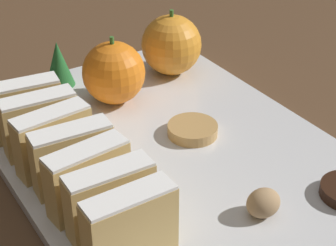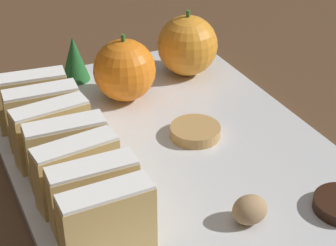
{
  "view_description": "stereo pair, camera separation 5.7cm",
  "coord_description": "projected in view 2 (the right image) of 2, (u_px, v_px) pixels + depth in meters",
  "views": [
    {
      "loc": [
        -0.26,
        -0.41,
        0.35
      ],
      "look_at": [
        0.0,
        0.0,
        0.04
      ],
      "focal_mm": 60.0,
      "sensor_mm": 36.0,
      "label": 1
    },
    {
      "loc": [
        -0.21,
        -0.44,
        0.35
      ],
      "look_at": [
        0.0,
        0.0,
        0.04
      ],
      "focal_mm": 60.0,
      "sensor_mm": 36.0,
      "label": 2
    }
  ],
  "objects": [
    {
      "name": "stollen_slice_third",
      "position": [
        77.0,
        173.0,
        0.5
      ],
      "size": [
        0.08,
        0.03,
        0.06
      ],
      "color": "tan",
      "rests_on": "serving_platter"
    },
    {
      "name": "stollen_slice_second",
      "position": [
        94.0,
        195.0,
        0.47
      ],
      "size": [
        0.08,
        0.03,
        0.06
      ],
      "color": "tan",
      "rests_on": "serving_platter"
    },
    {
      "name": "stollen_slice_sixth",
      "position": [
        43.0,
        116.0,
        0.58
      ],
      "size": [
        0.08,
        0.03,
        0.06
      ],
      "color": "tan",
      "rests_on": "serving_platter"
    },
    {
      "name": "ground_plane",
      "position": [
        168.0,
        156.0,
        0.6
      ],
      "size": [
        6.0,
        6.0,
        0.0
      ],
      "primitive_type": "plane",
      "color": "#513823"
    },
    {
      "name": "stollen_slice_fourth",
      "position": [
        67.0,
        151.0,
        0.53
      ],
      "size": [
        0.08,
        0.03,
        0.06
      ],
      "color": "tan",
      "rests_on": "serving_platter"
    },
    {
      "name": "stollen_slice_front",
      "position": [
        108.0,
        222.0,
        0.44
      ],
      "size": [
        0.08,
        0.02,
        0.06
      ],
      "color": "tan",
      "rests_on": "serving_platter"
    },
    {
      "name": "evergreen_sprig",
      "position": [
        74.0,
        59.0,
        0.71
      ],
      "size": [
        0.04,
        0.04,
        0.06
      ],
      "color": "#23662D",
      "rests_on": "serving_platter"
    },
    {
      "name": "stollen_slice_fifth",
      "position": [
        52.0,
        133.0,
        0.55
      ],
      "size": [
        0.08,
        0.03,
        0.06
      ],
      "color": "tan",
      "rests_on": "serving_platter"
    },
    {
      "name": "gingerbread_cookie",
      "position": [
        195.0,
        131.0,
        0.61
      ],
      "size": [
        0.05,
        0.05,
        0.01
      ],
      "color": "tan",
      "rests_on": "serving_platter"
    },
    {
      "name": "walnut",
      "position": [
        250.0,
        210.0,
        0.49
      ],
      "size": [
        0.03,
        0.03,
        0.03
      ],
      "color": "tan",
      "rests_on": "serving_platter"
    },
    {
      "name": "stollen_slice_back",
      "position": [
        33.0,
        101.0,
        0.61
      ],
      "size": [
        0.08,
        0.03,
        0.06
      ],
      "color": "tan",
      "rests_on": "serving_platter"
    },
    {
      "name": "serving_platter",
      "position": [
        168.0,
        152.0,
        0.59
      ],
      "size": [
        0.32,
        0.45,
        0.01
      ],
      "color": "silver",
      "rests_on": "ground_plane"
    },
    {
      "name": "orange_far",
      "position": [
        124.0,
        70.0,
        0.66
      ],
      "size": [
        0.07,
        0.07,
        0.08
      ],
      "color": "orange",
      "rests_on": "serving_platter"
    },
    {
      "name": "orange_near",
      "position": [
        187.0,
        45.0,
        0.72
      ],
      "size": [
        0.08,
        0.08,
        0.09
      ],
      "color": "orange",
      "rests_on": "serving_platter"
    }
  ]
}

